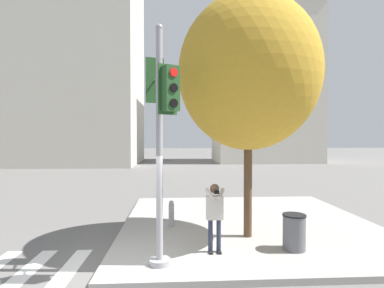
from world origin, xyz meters
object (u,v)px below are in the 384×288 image
(trash_bin, at_px, (294,232))
(street_tree, at_px, (248,73))
(traffic_signal_pole, at_px, (160,122))
(fire_hydrant, at_px, (171,213))
(person_photographer, at_px, (215,211))

(trash_bin, bearing_deg, street_tree, 130.28)
(street_tree, bearing_deg, traffic_signal_pole, -143.62)
(trash_bin, bearing_deg, fire_hydrant, 145.01)
(person_photographer, xyz_separation_m, trash_bin, (1.97, 0.05, -0.55))
(street_tree, bearing_deg, trash_bin, -49.72)
(traffic_signal_pole, bearing_deg, street_tree, 36.38)
(traffic_signal_pole, bearing_deg, person_photographer, 26.03)
(traffic_signal_pole, bearing_deg, trash_bin, 11.64)
(street_tree, xyz_separation_m, fire_hydrant, (-2.14, 1.07, -4.13))
(fire_hydrant, bearing_deg, street_tree, -26.54)
(fire_hydrant, xyz_separation_m, trash_bin, (3.03, -2.12, 0.04))
(person_photographer, xyz_separation_m, fire_hydrant, (-1.06, 2.17, -0.59))
(person_photographer, relative_size, street_tree, 0.25)
(traffic_signal_pole, xyz_separation_m, street_tree, (2.33, 1.72, 1.43))
(fire_hydrant, bearing_deg, traffic_signal_pole, -93.99)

